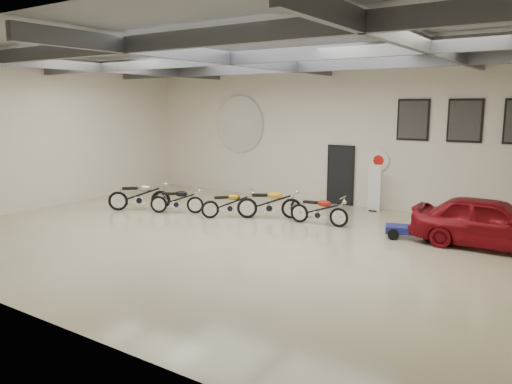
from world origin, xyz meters
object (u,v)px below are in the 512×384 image
Objects in this scene: banner_stand at (374,187)px; go_kart at (417,228)px; motorcycle_silver at (139,195)px; vintage_car at (491,223)px; motorcycle_black at (177,200)px; motorcycle_gold at (229,203)px; motorcycle_red at (319,210)px; motorcycle_yellow at (269,202)px.

go_kart is (2.25, -2.73, -0.54)m from banner_stand.
motorcycle_silver is 0.54× the size of vintage_car.
motorcycle_gold is at bearing -15.98° from motorcycle_black.
motorcycle_red is (2.84, 0.70, 0.01)m from motorcycle_gold.
motorcycle_gold is at bearing -128.44° from banner_stand.
banner_stand is 0.82× the size of motorcycle_silver.
motorcycle_red is at bearing -32.31° from motorcycle_gold.
motorcycle_yellow reaches higher than go_kart.
banner_stand is at bearing 56.90° from vintage_car.
vintage_car is at bearing -31.42° from motorcycle_silver.
motorcycle_gold is at bearing -26.31° from motorcycle_silver.
motorcycle_black is 0.46× the size of vintage_car.
banner_stand is at bearing 111.24° from go_kart.
motorcycle_black is at bearing 168.39° from motorcycle_yellow.
go_kart is (9.02, 1.59, -0.23)m from motorcycle_silver.
motorcycle_silver is at bearing 166.88° from motorcycle_yellow.
banner_stand is 4.83m from vintage_car.
motorcycle_black is at bearing -25.81° from motorcycle_silver.
go_kart is (4.63, 0.18, -0.22)m from motorcycle_yellow.
motorcycle_yellow is at bearing -122.66° from banner_stand.
go_kart is (5.76, 0.78, -0.16)m from motorcycle_gold.
banner_stand is 0.44× the size of vintage_car.
motorcycle_red is (1.71, 0.10, -0.06)m from motorcycle_yellow.
go_kart is at bearing -43.91° from banner_stand.
motorcycle_silver is 1.14× the size of motorcycle_red.
vintage_car reaches higher than motorcycle_black.
motorcycle_silver reaches higher than motorcycle_gold.
motorcycle_gold is (-3.51, -3.51, -0.38)m from banner_stand.
banner_stand is at bearing 6.78° from motorcycle_black.
banner_stand is at bearing -1.18° from motorcycle_gold.
motorcycle_gold is (1.86, 0.45, 0.00)m from motorcycle_black.
vintage_car reaches higher than motorcycle_yellow.
motorcycle_black is at bearing 147.48° from motorcycle_gold.
banner_stand is 3.58m from go_kart.
motorcycle_red is (-0.67, -2.81, -0.37)m from banner_stand.
motorcycle_gold is at bearing 96.51° from vintage_car.
banner_stand is 0.95× the size of motorcycle_black.
banner_stand reaches higher than motorcycle_silver.
vintage_car is (1.80, 0.11, 0.35)m from go_kart.
motorcycle_silver is 10.95m from vintage_car.
vintage_car is (7.56, 0.89, 0.19)m from motorcycle_gold.
vintage_car reaches higher than motorcycle_gold.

